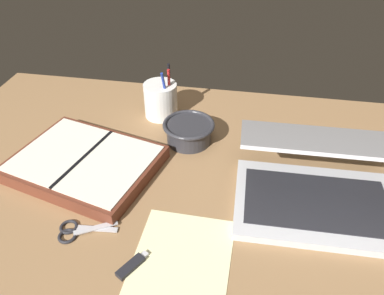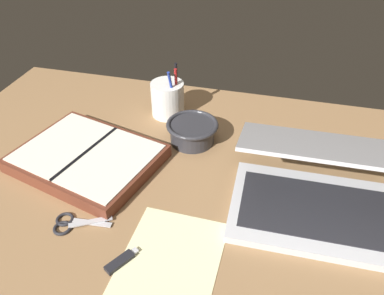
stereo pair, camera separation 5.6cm
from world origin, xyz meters
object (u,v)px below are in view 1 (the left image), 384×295
(planner, at_px, (85,163))
(scissors, at_px, (75,231))
(laptop, at_px, (318,181))
(bowl, at_px, (189,131))
(pen_cup, at_px, (161,100))

(planner, height_order, scissors, planner)
(planner, bearing_deg, laptop, 13.95)
(bowl, xyz_separation_m, scissors, (-0.18, -0.35, -0.03))
(bowl, height_order, planner, bowl)
(bowl, height_order, pen_cup, pen_cup)
(bowl, distance_m, scissors, 0.40)
(bowl, xyz_separation_m, planner, (-0.23, -0.16, -0.01))
(pen_cup, distance_m, planner, 0.31)
(laptop, height_order, pen_cup, laptop)
(laptop, bearing_deg, planner, 178.23)
(bowl, relative_size, pen_cup, 0.84)
(laptop, relative_size, planner, 0.92)
(scissors, bearing_deg, planner, 88.76)
(planner, relative_size, scissors, 3.18)
(laptop, xyz_separation_m, scissors, (-0.50, -0.19, -0.05))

